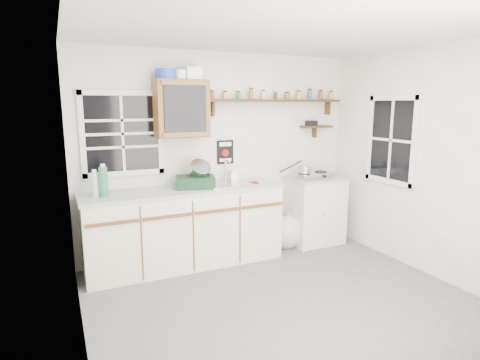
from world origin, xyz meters
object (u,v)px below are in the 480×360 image
object	(u,v)px
main_cabinet	(185,227)
dish_rack	(197,178)
hotplate	(312,175)
right_cabinet	(314,210)
spice_shelf	(276,100)
upper_cabinet	(181,109)

from	to	relation	value
main_cabinet	dish_rack	world-z (taller)	dish_rack
hotplate	right_cabinet	bearing A→B (deg)	11.27
main_cabinet	right_cabinet	size ratio (longest dim) A/B	2.54
right_cabinet	hotplate	xyz separation A→B (m)	(-0.06, -0.02, 0.49)
spice_shelf	dish_rack	distance (m)	1.49
dish_rack	hotplate	bearing A→B (deg)	14.63
right_cabinet	dish_rack	world-z (taller)	dish_rack
upper_cabinet	right_cabinet	bearing A→B (deg)	-3.76
right_cabinet	dish_rack	size ratio (longest dim) A/B	1.78
main_cabinet	hotplate	world-z (taller)	hotplate
main_cabinet	hotplate	xyz separation A→B (m)	(1.78, 0.01, 0.48)
right_cabinet	spice_shelf	size ratio (longest dim) A/B	0.48
hotplate	main_cabinet	bearing A→B (deg)	172.66
right_cabinet	dish_rack	distance (m)	1.77
right_cabinet	hotplate	size ratio (longest dim) A/B	1.61
main_cabinet	upper_cabinet	distance (m)	1.37
main_cabinet	spice_shelf	xyz separation A→B (m)	(1.32, 0.21, 1.47)
upper_cabinet	hotplate	bearing A→B (deg)	-4.54
main_cabinet	dish_rack	bearing A→B (deg)	4.26
upper_cabinet	spice_shelf	size ratio (longest dim) A/B	0.34
dish_rack	upper_cabinet	bearing A→B (deg)	146.90
dish_rack	hotplate	xyz separation A→B (m)	(1.62, -0.01, -0.08)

